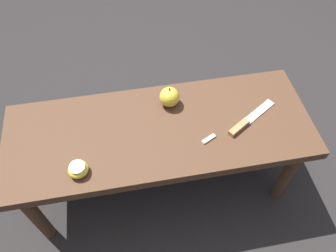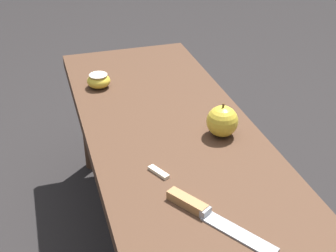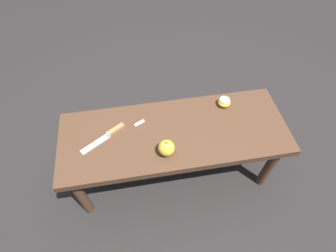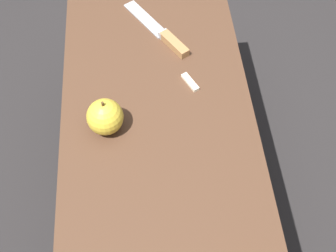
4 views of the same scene
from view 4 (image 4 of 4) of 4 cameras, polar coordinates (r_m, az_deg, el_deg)
ground_plane at (r=1.40m, az=-0.65°, el=-12.37°), size 8.00×8.00×0.00m
wooden_bench at (r=1.05m, az=-0.85°, el=-4.22°), size 1.17×0.44×0.44m
knife at (r=1.21m, az=-0.38°, el=10.94°), size 0.23×0.16×0.02m
apple_whole at (r=1.01m, az=-7.69°, el=1.12°), size 0.08×0.08×0.09m
apple_slice_near_knife at (r=1.11m, az=2.72°, el=5.37°), size 0.06×0.04×0.01m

